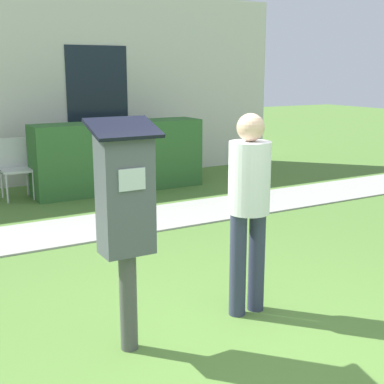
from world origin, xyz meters
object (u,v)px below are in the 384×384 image
(person_standing, at_px, (249,199))
(outdoor_chair_middle, at_px, (76,155))
(parking_meter, at_px, (126,207))
(outdoor_chair_left, at_px, (15,163))

(person_standing, height_order, outdoor_chair_middle, person_standing)
(person_standing, relative_size, outdoor_chair_middle, 1.76)
(parking_meter, height_order, outdoor_chair_middle, parking_meter)
(outdoor_chair_left, relative_size, outdoor_chair_middle, 1.00)
(parking_meter, xyz_separation_m, outdoor_chair_middle, (1.38, 5.37, -0.49))
(parking_meter, xyz_separation_m, person_standing, (1.04, 0.07, -0.09))
(person_standing, xyz_separation_m, outdoor_chair_left, (-0.73, 4.93, -0.40))
(outdoor_chair_left, bearing_deg, person_standing, -86.07)
(person_standing, xyz_separation_m, outdoor_chair_middle, (0.34, 5.30, -0.40))
(outdoor_chair_middle, bearing_deg, person_standing, -113.27)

